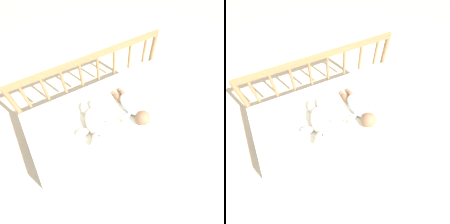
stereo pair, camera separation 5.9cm
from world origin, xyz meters
TOP-DOWN VIEW (x-y plane):
  - ground_plane at (0.00, 0.00)m, footprint 12.00×12.00m
  - crib_mattress at (0.00, 0.00)m, footprint 1.23×0.69m
  - crib_rail at (-0.00, 0.37)m, footprint 1.23×0.04m
  - blanket at (0.01, -0.00)m, footprint 0.80×0.51m
  - teddy_bear at (-0.15, -0.03)m, footprint 0.29×0.40m
  - baby at (0.16, -0.03)m, footprint 0.30×0.39m

SIDE VIEW (x-z plane):
  - ground_plane at x=0.00m, z-range 0.00..0.00m
  - crib_mattress at x=0.00m, z-range 0.00..0.45m
  - blanket at x=0.01m, z-range 0.45..0.46m
  - baby at x=0.16m, z-range 0.44..0.55m
  - teddy_bear at x=-0.15m, z-range 0.45..0.56m
  - crib_rail at x=0.00m, z-range 0.16..0.90m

